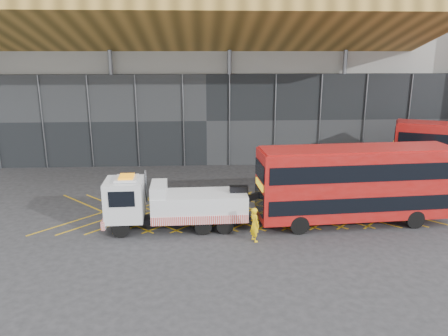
{
  "coord_description": "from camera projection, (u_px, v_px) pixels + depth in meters",
  "views": [
    {
      "loc": [
        1.48,
        -26.52,
        10.06
      ],
      "look_at": [
        3.0,
        1.5,
        2.4
      ],
      "focal_mm": 35.0,
      "sensor_mm": 36.0,
      "label": 1
    }
  ],
  "objects": [
    {
      "name": "bus_towed",
      "position": [
        355.0,
        182.0,
        25.46
      ],
      "size": [
        11.53,
        3.43,
        4.63
      ],
      "rotation": [
        0.0,
        0.0,
        0.07
      ],
      "color": "#9E0F0C",
      "rests_on": "ground_plane"
    },
    {
      "name": "recovery_truck",
      "position": [
        171.0,
        204.0,
        24.86
      ],
      "size": [
        9.54,
        2.47,
        3.32
      ],
      "rotation": [
        0.0,
        0.0,
        0.03
      ],
      "color": "black",
      "rests_on": "ground_plane"
    },
    {
      "name": "road_markings",
      "position": [
        253.0,
        209.0,
        28.36
      ],
      "size": [
        26.36,
        7.16,
        0.01
      ],
      "color": "gold",
      "rests_on": "ground_plane"
    },
    {
      "name": "worker",
      "position": [
        255.0,
        224.0,
        23.45
      ],
      "size": [
        0.7,
        0.82,
        1.91
      ],
      "primitive_type": "imported",
      "rotation": [
        0.0,
        0.0,
        2.0
      ],
      "color": "yellow",
      "rests_on": "ground_plane"
    },
    {
      "name": "ground_plane",
      "position": [
        179.0,
        211.0,
        28.12
      ],
      "size": [
        120.0,
        120.0,
        0.0
      ],
      "primitive_type": "plane",
      "color": "#28282A"
    },
    {
      "name": "construction_building",
      "position": [
        204.0,
        60.0,
        43.57
      ],
      "size": [
        55.0,
        23.97,
        18.0
      ],
      "color": "gray",
      "rests_on": "ground_plane"
    }
  ]
}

